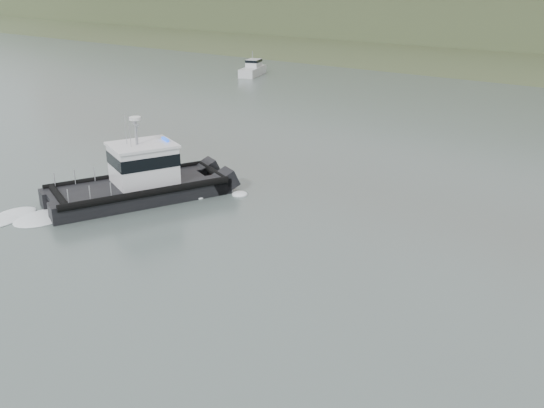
{
  "coord_description": "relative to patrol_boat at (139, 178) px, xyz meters",
  "views": [
    {
      "loc": [
        18.65,
        -12.85,
        13.28
      ],
      "look_at": [
        0.39,
        9.96,
        2.4
      ],
      "focal_mm": 40.0,
      "sensor_mm": 36.0,
      "label": 1
    }
  ],
  "objects": [
    {
      "name": "motorboat",
      "position": [
        -28.83,
        45.09,
        -0.49
      ],
      "size": [
        4.39,
        6.85,
        3.58
      ],
      "rotation": [
        0.0,
        0.0,
        0.37
      ],
      "color": "silver",
      "rests_on": "ground"
    },
    {
      "name": "ground",
      "position": [
        10.87,
        -10.49,
        -1.38
      ],
      "size": [
        400.0,
        400.0,
        0.0
      ],
      "primitive_type": "plane",
      "color": "#45524D",
      "rests_on": "ground"
    },
    {
      "name": "patrol_boat",
      "position": [
        0.0,
        0.0,
        0.0
      ],
      "size": [
        7.98,
        12.09,
        5.52
      ],
      "rotation": [
        0.0,
        0.0,
        -0.37
      ],
      "color": "black",
      "rests_on": "ground"
    }
  ]
}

